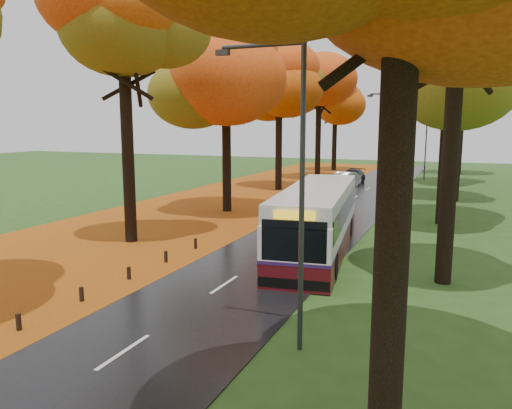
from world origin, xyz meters
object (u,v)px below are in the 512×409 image
Objects in this scene: bus at (317,218)px; car_dark at (352,176)px; streetlamp_near at (293,173)px; car_white at (316,192)px; car_silver at (343,180)px; streetlamp_far at (424,136)px; streetlamp_mid at (398,143)px.

bus is 28.04m from car_dark.
streetlamp_near is 0.67× the size of bus.
car_silver is (0.00, 9.26, 0.01)m from car_white.
streetlamp_far is 1.83× the size of car_silver.
streetlamp_mid reaches higher than car_silver.
streetlamp_mid and streetlamp_far have the same top height.
streetlamp_near and streetlamp_far have the same top height.
streetlamp_near is 10.56m from bus.
car_white is 0.95× the size of car_silver.
streetlamp_far is 9.73m from car_dark.
streetlamp_far is 1.67× the size of car_dark.
streetlamp_mid is 7.95m from car_white.
streetlamp_near is 1.83× the size of car_silver.
car_white is at bearing -88.98° from car_dark.
car_dark is at bearing 111.56° from streetlamp_mid.
bus is 2.72× the size of car_silver.
car_white reaches higher than car_dark.
car_dark is at bearing 103.91° from car_white.
streetlamp_mid is at bearing -9.49° from car_white.
streetlamp_mid is 12.66m from bus.
bus is at bearing 101.78° from streetlamp_near.
streetlamp_near is 1.92× the size of car_white.
streetlamp_mid is at bearing -45.32° from car_silver.
car_dark is at bearing 90.90° from bus.
car_silver reaches higher than car_dark.
car_silver reaches higher than car_white.
car_white is (-4.23, 14.91, -0.90)m from bus.
bus is (-2.06, -12.11, -3.07)m from streetlamp_mid.
bus is (-2.06, 9.89, -3.07)m from streetlamp_near.
car_silver is (-6.30, 12.06, -3.95)m from streetlamp_mid.
streetlamp_mid is 17.25m from car_dark.
streetlamp_far reaches higher than bus.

